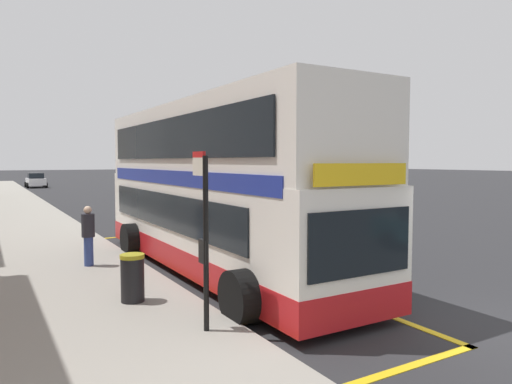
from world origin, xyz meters
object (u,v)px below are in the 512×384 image
(pedestrian_waiting_near_sign, at_px, (88,234))
(bus_stop_sign, at_px, (204,227))
(double_decker_bus, at_px, (213,194))
(parked_car_white_distant, at_px, (36,180))
(litter_bin, at_px, (133,278))

(pedestrian_waiting_near_sign, bearing_deg, bus_stop_sign, -82.94)
(double_decker_bus, height_order, parked_car_white_distant, double_decker_bus)
(pedestrian_waiting_near_sign, height_order, litter_bin, pedestrian_waiting_near_sign)
(parked_car_white_distant, relative_size, pedestrian_waiting_near_sign, 2.62)
(double_decker_bus, bearing_deg, litter_bin, -142.75)
(double_decker_bus, relative_size, parked_car_white_distant, 2.68)
(bus_stop_sign, bearing_deg, pedestrian_waiting_near_sign, 97.06)
(litter_bin, bearing_deg, pedestrian_waiting_near_sign, 91.95)
(bus_stop_sign, relative_size, litter_bin, 3.11)
(double_decker_bus, xyz_separation_m, parked_car_white_distant, (-0.18, 45.70, -1.27))
(parked_car_white_distant, height_order, litter_bin, parked_car_white_distant)
(bus_stop_sign, distance_m, parked_car_white_distant, 50.01)
(pedestrian_waiting_near_sign, relative_size, litter_bin, 1.69)
(double_decker_bus, distance_m, pedestrian_waiting_near_sign, 3.50)
(litter_bin, bearing_deg, double_decker_bus, 37.25)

